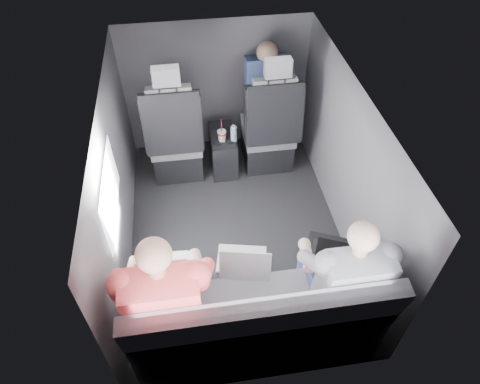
{
  "coord_description": "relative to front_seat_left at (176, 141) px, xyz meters",
  "views": [
    {
      "loc": [
        -0.32,
        -2.41,
        2.92
      ],
      "look_at": [
        0.03,
        -0.05,
        0.53
      ],
      "focal_mm": 32.0,
      "sensor_mm": 36.0,
      "label": 1
    }
  ],
  "objects": [
    {
      "name": "soda_cup",
      "position": [
        0.43,
        -0.06,
        0.06
      ],
      "size": [
        0.08,
        0.08,
        0.25
      ],
      "color": "white",
      "rests_on": "center_console"
    },
    {
      "name": "water_bottle",
      "position": [
        0.55,
        -0.07,
        0.08
      ],
      "size": [
        0.06,
        0.06,
        0.17
      ],
      "color": "#A0C1D9",
      "rests_on": "center_console"
    },
    {
      "name": "seatbelt",
      "position": [
        0.9,
        -0.17,
        0.4
      ],
      "size": [
        0.35,
        0.11,
        0.59
      ],
      "primitive_type": "cube",
      "rotation": [
        -0.14,
        0.49,
        0.0
      ],
      "color": "black",
      "rests_on": "front_seat_right"
    },
    {
      "name": "passenger_front_right",
      "position": [
        0.9,
        0.26,
        0.35
      ],
      "size": [
        0.39,
        0.39,
        0.77
      ],
      "color": "navy",
      "rests_on": "front_seat_right"
    },
    {
      "name": "center_console",
      "position": [
        0.45,
        0.04,
        -0.2
      ],
      "size": [
        0.24,
        0.48,
        0.41
      ],
      "color": "black",
      "rests_on": "floor"
    },
    {
      "name": "floor",
      "position": [
        0.45,
        -0.84,
        -0.4
      ],
      "size": [
        2.6,
        2.6,
        0.0
      ],
      "primitive_type": "plane",
      "color": "black",
      "rests_on": "ground"
    },
    {
      "name": "rear_bench",
      "position": [
        0.45,
        -1.9,
        -0.09
      ],
      "size": [
        1.6,
        0.57,
        0.92
      ],
      "color": "slate",
      "rests_on": "floor"
    },
    {
      "name": "ceiling",
      "position": [
        0.45,
        -0.84,
        0.95
      ],
      "size": [
        2.6,
        2.6,
        0.0
      ],
      "primitive_type": "plane",
      "rotation": [
        3.14,
        0.0,
        0.0
      ],
      "color": "#B2B2AD",
      "rests_on": "panel_back"
    },
    {
      "name": "front_seat_left",
      "position": [
        0.0,
        0.0,
        0.0
      ],
      "size": [
        0.52,
        0.58,
        1.26
      ],
      "color": "black",
      "rests_on": "floor"
    },
    {
      "name": "panel_front",
      "position": [
        0.45,
        0.46,
        0.27
      ],
      "size": [
        1.8,
        0.02,
        1.35
      ],
      "primitive_type": "cube",
      "color": "#56565B",
      "rests_on": "floor"
    },
    {
      "name": "front_seat_right",
      "position": [
        0.9,
        0.0,
        0.0
      ],
      "size": [
        0.52,
        0.58,
        1.26
      ],
      "color": "black",
      "rests_on": "floor"
    },
    {
      "name": "passenger_rear_left",
      "position": [
        -0.11,
        -1.81,
        0.25
      ],
      "size": [
        0.54,
        0.65,
        1.28
      ],
      "color": "#2E2E33",
      "rests_on": "rear_bench"
    },
    {
      "name": "side_window",
      "position": [
        -0.43,
        -1.14,
        0.5
      ],
      "size": [
        0.02,
        0.75,
        0.42
      ],
      "primitive_type": "cube",
      "color": "white",
      "rests_on": "panel_left"
    },
    {
      "name": "panel_right",
      "position": [
        1.35,
        -0.84,
        0.27
      ],
      "size": [
        0.02,
        2.6,
        1.35
      ],
      "primitive_type": "cube",
      "color": "#56565B",
      "rests_on": "floor"
    },
    {
      "name": "laptop_silver",
      "position": [
        0.39,
        -1.63,
        0.23
      ],
      "size": [
        0.36,
        0.35,
        0.23
      ],
      "color": "#B9B9BE",
      "rests_on": "rear_bench"
    },
    {
      "name": "laptop_white",
      "position": [
        -0.12,
        -1.61,
        0.23
      ],
      "size": [
        0.33,
        0.31,
        0.24
      ],
      "color": "white",
      "rests_on": "passenger_rear_left"
    },
    {
      "name": "passenger_rear_right",
      "position": [
        1.0,
        -1.81,
        0.23
      ],
      "size": [
        0.5,
        0.62,
        1.22
      ],
      "color": "navy",
      "rests_on": "rear_bench"
    },
    {
      "name": "panel_back",
      "position": [
        0.45,
        -2.14,
        0.27
      ],
      "size": [
        1.8,
        0.02,
        1.35
      ],
      "primitive_type": "cube",
      "color": "#56565B",
      "rests_on": "floor"
    },
    {
      "name": "laptop_black",
      "position": [
        1.02,
        -1.65,
        0.23
      ],
      "size": [
        0.42,
        0.45,
        0.25
      ],
      "color": "black",
      "rests_on": "passenger_rear_right"
    },
    {
      "name": "panel_left",
      "position": [
        -0.45,
        -0.84,
        0.27
      ],
      "size": [
        0.02,
        2.6,
        1.35
      ],
      "primitive_type": "cube",
      "color": "#56565B",
      "rests_on": "floor"
    }
  ]
}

